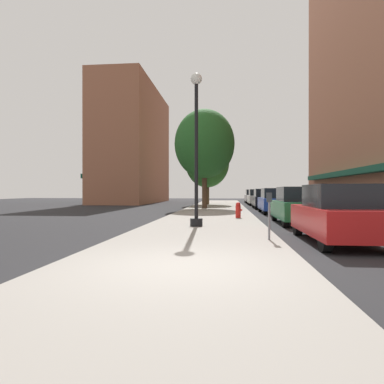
% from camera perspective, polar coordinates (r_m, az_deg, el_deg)
% --- Properties ---
extents(ground_plane, '(90.00, 90.00, 0.00)m').
position_cam_1_polar(ground_plane, '(24.32, 13.20, -3.32)').
color(ground_plane, '#232326').
extents(sidewalk_slab, '(4.80, 50.00, 0.12)m').
position_cam_1_polar(sidewalk_slab, '(25.12, 3.81, -3.07)').
color(sidewalk_slab, gray).
rests_on(sidewalk_slab, ground).
extents(building_far_background, '(6.80, 18.00, 14.51)m').
position_cam_1_polar(building_far_background, '(45.05, -9.63, 7.51)').
color(building_far_background, '#9E6047').
rests_on(building_far_background, ground).
extents(lamppost, '(0.48, 0.48, 5.90)m').
position_cam_1_polar(lamppost, '(13.29, 0.73, 7.63)').
color(lamppost, black).
rests_on(lamppost, sidewalk_slab).
extents(fire_hydrant, '(0.33, 0.26, 0.79)m').
position_cam_1_polar(fire_hydrant, '(17.53, 7.70, -2.97)').
color(fire_hydrant, red).
rests_on(fire_hydrant, sidewalk_slab).
extents(parking_meter_near, '(0.14, 0.09, 1.31)m').
position_cam_1_polar(parking_meter_near, '(9.78, 12.73, -2.92)').
color(parking_meter_near, slate).
rests_on(parking_meter_near, sidewalk_slab).
extents(tree_near, '(4.50, 4.50, 6.90)m').
position_cam_1_polar(tree_near, '(35.15, 2.56, 4.96)').
color(tree_near, '#4C3823').
rests_on(tree_near, sidewalk_slab).
extents(tree_mid, '(4.83, 4.83, 7.94)m').
position_cam_1_polar(tree_mid, '(27.83, 2.09, 8.00)').
color(tree_mid, '#422D1E').
rests_on(tree_mid, sidewalk_slab).
extents(car_red, '(1.80, 4.30, 1.66)m').
position_cam_1_polar(car_red, '(10.53, 23.11, -3.48)').
color(car_red, black).
rests_on(car_red, ground).
extents(car_green, '(1.80, 4.30, 1.66)m').
position_cam_1_polar(car_green, '(15.97, 17.10, -2.24)').
color(car_green, black).
rests_on(car_green, ground).
extents(car_blue, '(1.80, 4.30, 1.66)m').
position_cam_1_polar(car_blue, '(23.18, 13.56, -1.49)').
color(car_blue, black).
rests_on(car_blue, ground).
extents(car_black, '(1.80, 4.30, 1.66)m').
position_cam_1_polar(car_black, '(29.32, 11.93, -1.15)').
color(car_black, black).
rests_on(car_black, ground).
extents(car_white, '(1.80, 4.30, 1.66)m').
position_cam_1_polar(car_white, '(36.23, 10.75, -0.90)').
color(car_white, black).
rests_on(car_white, ground).
extents(car_silver, '(1.80, 4.30, 1.66)m').
position_cam_1_polar(car_silver, '(42.20, 10.05, -0.75)').
color(car_silver, black).
rests_on(car_silver, ground).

